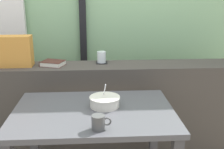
# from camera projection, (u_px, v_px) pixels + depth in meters

# --- Properties ---
(window_divider_post) EXTENTS (0.07, 0.05, 2.60)m
(window_divider_post) POSITION_uv_depth(u_px,v_px,m) (82.00, 8.00, 2.87)
(window_divider_post) COLOR black
(window_divider_post) RESTS_ON ground
(dark_console_ledge) EXTENTS (2.80, 0.33, 0.85)m
(dark_console_ledge) POSITION_uv_depth(u_px,v_px,m) (96.00, 110.00, 2.53)
(dark_console_ledge) COLOR #423D38
(dark_console_ledge) RESTS_ON ground
(breakfast_table) EXTENTS (1.06, 0.72, 0.71)m
(breakfast_table) POSITION_uv_depth(u_px,v_px,m) (94.00, 126.00, 1.85)
(breakfast_table) COLOR #414145
(breakfast_table) RESTS_ON ground
(coaster_square) EXTENTS (0.10, 0.10, 0.00)m
(coaster_square) POSITION_uv_depth(u_px,v_px,m) (102.00, 63.00, 2.47)
(coaster_square) COLOR black
(coaster_square) RESTS_ON dark_console_ledge
(juice_glass) EXTENTS (0.08, 0.08, 0.10)m
(juice_glass) POSITION_uv_depth(u_px,v_px,m) (102.00, 57.00, 2.46)
(juice_glass) COLOR white
(juice_glass) RESTS_ON coaster_square
(closed_book) EXTENTS (0.23, 0.20, 0.04)m
(closed_book) POSITION_uv_depth(u_px,v_px,m) (53.00, 63.00, 2.38)
(closed_book) COLOR #47231E
(closed_book) RESTS_ON dark_console_ledge
(throw_pillow) EXTENTS (0.32, 0.15, 0.26)m
(throw_pillow) POSITION_uv_depth(u_px,v_px,m) (13.00, 51.00, 2.33)
(throw_pillow) COLOR #D18938
(throw_pillow) RESTS_ON dark_console_ledge
(soup_bowl) EXTENTS (0.21, 0.21, 0.16)m
(soup_bowl) POSITION_uv_depth(u_px,v_px,m) (105.00, 101.00, 1.86)
(soup_bowl) COLOR silver
(soup_bowl) RESTS_ON breakfast_table
(ceramic_mug) EXTENTS (0.11, 0.08, 0.08)m
(ceramic_mug) POSITION_uv_depth(u_px,v_px,m) (99.00, 122.00, 1.55)
(ceramic_mug) COLOR #4C4C4C
(ceramic_mug) RESTS_ON breakfast_table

